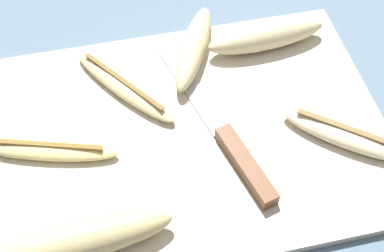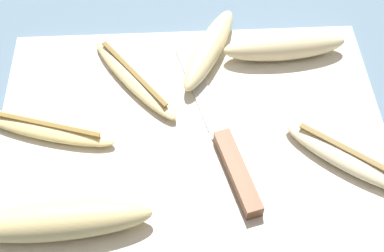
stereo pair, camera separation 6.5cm
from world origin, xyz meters
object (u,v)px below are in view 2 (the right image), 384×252
(knife, at_px, (229,154))
(banana_cream_curved, at_px, (284,46))
(banana_soft_right, at_px, (209,49))
(banana_bright_far, at_px, (349,157))
(banana_ripe_center, at_px, (134,78))
(banana_spotted_left, at_px, (58,221))
(banana_golden_short, at_px, (46,128))

(knife, bearing_deg, banana_cream_curved, 46.59)
(knife, distance_m, banana_soft_right, 0.16)
(banana_soft_right, xyz_separation_m, banana_bright_far, (0.15, -0.18, -0.01))
(banana_ripe_center, relative_size, banana_soft_right, 1.02)
(banana_ripe_center, height_order, banana_soft_right, banana_soft_right)
(banana_spotted_left, bearing_deg, banana_bright_far, 12.14)
(banana_soft_right, bearing_deg, banana_ripe_center, -158.29)
(banana_bright_far, bearing_deg, banana_cream_curved, 105.82)
(knife, relative_size, banana_bright_far, 1.74)
(banana_bright_far, bearing_deg, banana_spotted_left, -167.86)
(banana_cream_curved, relative_size, banana_bright_far, 1.10)
(banana_cream_curved, xyz_separation_m, banana_soft_right, (-0.10, 0.00, -0.00))
(banana_soft_right, distance_m, banana_bright_far, 0.23)
(banana_cream_curved, bearing_deg, banana_golden_short, -159.55)
(knife, xyz_separation_m, banana_ripe_center, (-0.11, 0.12, 0.00))
(banana_spotted_left, distance_m, banana_soft_right, 0.31)
(banana_spotted_left, height_order, banana_bright_far, banana_spotted_left)
(banana_golden_short, height_order, banana_soft_right, banana_soft_right)
(knife, xyz_separation_m, banana_golden_short, (-0.22, 0.05, 0.00))
(banana_cream_curved, relative_size, banana_golden_short, 0.95)
(banana_cream_curved, bearing_deg, banana_ripe_center, -169.15)
(banana_soft_right, bearing_deg, knife, -85.72)
(banana_ripe_center, bearing_deg, knife, -47.53)
(banana_bright_far, bearing_deg, knife, 174.48)
(banana_soft_right, bearing_deg, banana_bright_far, -49.54)
(banana_cream_curved, xyz_separation_m, banana_bright_far, (0.05, -0.18, -0.01))
(banana_cream_curved, xyz_separation_m, banana_golden_short, (-0.31, -0.12, -0.01))
(knife, bearing_deg, banana_soft_right, 79.62)
(banana_golden_short, bearing_deg, banana_ripe_center, 35.69)
(banana_cream_curved, distance_m, banana_bright_far, 0.18)
(banana_golden_short, height_order, banana_bright_far, banana_bright_far)
(knife, bearing_deg, banana_spotted_left, -170.72)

